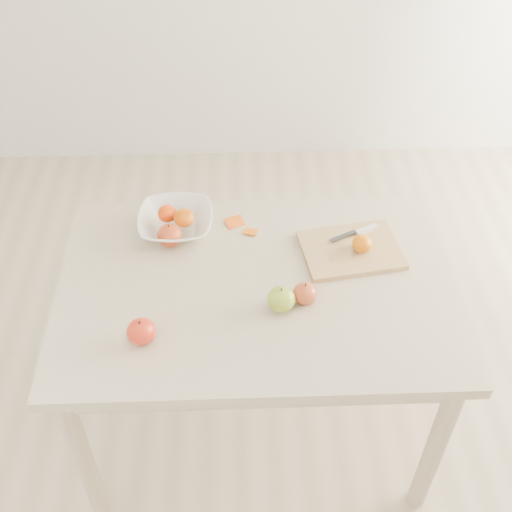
{
  "coord_description": "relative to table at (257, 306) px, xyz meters",
  "views": [
    {
      "loc": [
        -0.05,
        -1.32,
        2.16
      ],
      "look_at": [
        0.0,
        0.05,
        0.82
      ],
      "focal_mm": 45.0,
      "sensor_mm": 36.0,
      "label": 1
    }
  ],
  "objects": [
    {
      "name": "bowl_tangerine_far",
      "position": [
        -0.22,
        0.24,
        0.16
      ],
      "size": [
        0.07,
        0.07,
        0.06
      ],
      "primitive_type": "ellipsoid",
      "color": "#C96007",
      "rests_on": "fruit_bowl"
    },
    {
      "name": "apple_red_e",
      "position": [
        0.14,
        -0.07,
        0.13
      ],
      "size": [
        0.07,
        0.07,
        0.06
      ],
      "primitive_type": "ellipsoid",
      "color": "maroon",
      "rests_on": "table"
    },
    {
      "name": "orange_peel_a",
      "position": [
        -0.06,
        0.28,
        0.1
      ],
      "size": [
        0.07,
        0.06,
        0.01
      ],
      "primitive_type": "cube",
      "rotation": [
        0.21,
        0.0,
        0.33
      ],
      "color": "#E65710",
      "rests_on": "table"
    },
    {
      "name": "apple_green",
      "position": [
        0.07,
        -0.1,
        0.14
      ],
      "size": [
        0.08,
        0.08,
        0.07
      ],
      "primitive_type": "ellipsoid",
      "color": "olive",
      "rests_on": "table"
    },
    {
      "name": "board_tangerine",
      "position": [
        0.33,
        0.12,
        0.14
      ],
      "size": [
        0.06,
        0.06,
        0.05
      ],
      "primitive_type": "ellipsoid",
      "color": "orange",
      "rests_on": "cutting_board"
    },
    {
      "name": "cutting_board",
      "position": [
        0.3,
        0.13,
        0.11
      ],
      "size": [
        0.34,
        0.27,
        0.02
      ],
      "primitive_type": "cube",
      "rotation": [
        0.0,
        0.0,
        0.16
      ],
      "color": "tan",
      "rests_on": "table"
    },
    {
      "name": "orange_peel_b",
      "position": [
        -0.01,
        0.23,
        0.1
      ],
      "size": [
        0.05,
        0.05,
        0.01
      ],
      "primitive_type": "cube",
      "rotation": [
        -0.14,
        0.0,
        -0.3
      ],
      "color": "orange",
      "rests_on": "table"
    },
    {
      "name": "apple_red_d",
      "position": [
        -0.32,
        -0.2,
        0.14
      ],
      "size": [
        0.08,
        0.08,
        0.07
      ],
      "primitive_type": "ellipsoid",
      "color": "maroon",
      "rests_on": "table"
    },
    {
      "name": "ground",
      "position": [
        0.0,
        0.0,
        -0.65
      ],
      "size": [
        3.5,
        3.5,
        0.0
      ],
      "primitive_type": "plane",
      "color": "#C6B293",
      "rests_on": "ground"
    },
    {
      "name": "paring_knife",
      "position": [
        0.35,
        0.2,
        0.12
      ],
      "size": [
        0.16,
        0.08,
        0.01
      ],
      "color": "white",
      "rests_on": "cutting_board"
    },
    {
      "name": "table",
      "position": [
        0.0,
        0.0,
        0.0
      ],
      "size": [
        1.2,
        0.8,
        0.75
      ],
      "color": "beige",
      "rests_on": "ground"
    },
    {
      "name": "bowl_tangerine_near",
      "position": [
        -0.28,
        0.27,
        0.16
      ],
      "size": [
        0.06,
        0.06,
        0.06
      ],
      "primitive_type": "ellipsoid",
      "color": "#CF3B07",
      "rests_on": "fruit_bowl"
    },
    {
      "name": "apple_red_a",
      "position": [
        -0.27,
        0.19,
        0.14
      ],
      "size": [
        0.08,
        0.08,
        0.07
      ],
      "primitive_type": "ellipsoid",
      "color": "maroon",
      "rests_on": "table"
    },
    {
      "name": "fruit_bowl",
      "position": [
        -0.25,
        0.26,
        0.13
      ],
      "size": [
        0.24,
        0.24,
        0.06
      ],
      "primitive_type": "imported",
      "color": "white",
      "rests_on": "table"
    }
  ]
}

